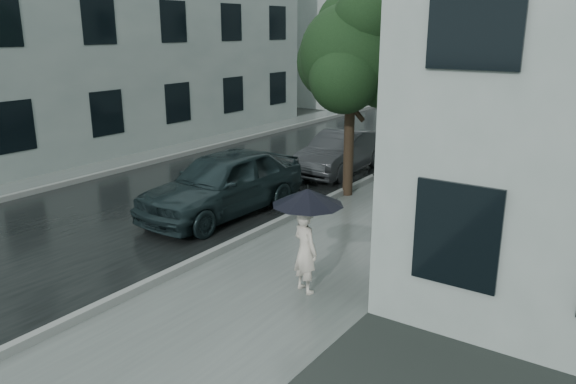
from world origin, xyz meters
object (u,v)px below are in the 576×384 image
Objects in this scene: street_tree at (353,54)px; pedestrian at (305,251)px; car_near at (223,183)px; car_far at (340,152)px; lamp_post at (376,88)px.

pedestrian is at bearing -68.74° from street_tree.
car_near is (-1.70, -3.26, -2.95)m from street_tree.
street_tree reaches higher than car_near.
car_near reaches higher than car_far.
pedestrian is at bearing -91.38° from lamp_post.
street_tree is 1.15× the size of lamp_post.
pedestrian is at bearing -66.55° from car_far.
lamp_post is 5.54m from car_near.
car_near is at bearing -95.37° from car_far.
street_tree is at bearing -47.93° from pedestrian.
pedestrian is 8.39m from car_far.
pedestrian is 6.77m from street_tree.
lamp_post reaches higher than pedestrian.
lamp_post is 1.03× the size of car_near.
car_near is 5.20m from car_far.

